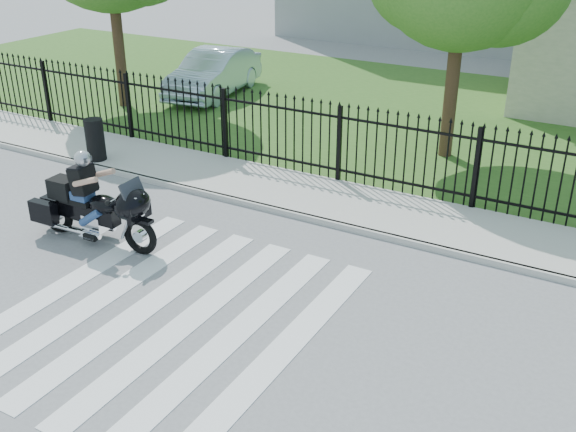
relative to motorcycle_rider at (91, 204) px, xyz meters
The scene contains 9 objects.
ground 3.12m from the motorcycle_rider, 25.24° to the right, with size 120.00×120.00×0.00m, color slate.
crosswalk 3.12m from the motorcycle_rider, 25.24° to the right, with size 5.00×5.50×0.01m, color silver, non-canonical shape.
sidewalk 4.66m from the motorcycle_rider, 53.50° to the left, with size 40.00×2.00×0.12m, color #ADAAA3.
curb 3.91m from the motorcycle_rider, 44.62° to the left, with size 40.00×0.12×0.12m, color #ADAAA3.
grass_strip 11.08m from the motorcycle_rider, 75.63° to the left, with size 40.00×12.00×0.02m, color #30581E.
iron_fence 5.45m from the motorcycle_rider, 59.77° to the left, with size 26.00×0.04×1.80m.
motorcycle_rider is the anchor object (origin of this frame).
parked_car 10.38m from the motorcycle_rider, 112.91° to the left, with size 1.52×4.35×1.43m, color #ADC3DA.
litter_bin 4.14m from the motorcycle_rider, 133.33° to the left, with size 0.44×0.44×1.00m, color black.
Camera 1 is at (5.91, -6.67, 5.75)m, focal length 42.00 mm.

